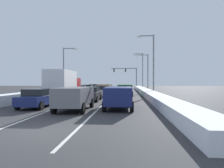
# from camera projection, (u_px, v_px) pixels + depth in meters

# --- Properties ---
(ground_plane) EXTENTS (133.82, 133.82, 0.00)m
(ground_plane) POSITION_uv_depth(u_px,v_px,m) (100.00, 96.00, 29.12)
(ground_plane) COLOR #333335
(lane_stripe_between_right_lane_and_center_lane) EXTENTS (0.14, 56.62, 0.01)m
(lane_stripe_between_right_lane_and_center_lane) POSITION_uv_depth(u_px,v_px,m) (114.00, 94.00, 34.12)
(lane_stripe_between_right_lane_and_center_lane) COLOR silver
(lane_stripe_between_right_lane_and_center_lane) RESTS_ON ground
(lane_stripe_between_center_lane_and_left_lane) EXTENTS (0.14, 56.62, 0.01)m
(lane_stripe_between_center_lane_and_left_lane) POSITION_uv_depth(u_px,v_px,m) (94.00, 94.00, 34.38)
(lane_stripe_between_center_lane_and_left_lane) COLOR silver
(lane_stripe_between_center_lane_and_left_lane) RESTS_ON ground
(snow_bank_right_shoulder) EXTENTS (1.72, 56.62, 0.75)m
(snow_bank_right_shoulder) POSITION_uv_depth(u_px,v_px,m) (146.00, 92.00, 33.72)
(snow_bank_right_shoulder) COLOR white
(snow_bank_right_shoulder) RESTS_ON ground
(snow_bank_left_shoulder) EXTENTS (1.40, 56.62, 0.93)m
(snow_bank_left_shoulder) POSITION_uv_depth(u_px,v_px,m) (64.00, 91.00, 34.77)
(snow_bank_left_shoulder) COLOR white
(snow_bank_left_shoulder) RESTS_ON ground
(suv_navy_right_lane_nearest) EXTENTS (2.16, 4.90, 1.67)m
(suv_navy_right_lane_nearest) POSITION_uv_depth(u_px,v_px,m) (119.00, 96.00, 15.63)
(suv_navy_right_lane_nearest) COLOR navy
(suv_navy_right_lane_nearest) RESTS_ON ground
(sedan_red_right_lane_second) EXTENTS (2.00, 4.50, 1.51)m
(sedan_red_right_lane_second) POSITION_uv_depth(u_px,v_px,m) (121.00, 94.00, 21.70)
(sedan_red_right_lane_second) COLOR maroon
(sedan_red_right_lane_second) RESTS_ON ground
(suv_green_right_lane_third) EXTENTS (2.16, 4.90, 1.67)m
(suv_green_right_lane_third) POSITION_uv_depth(u_px,v_px,m) (125.00, 89.00, 28.78)
(suv_green_right_lane_third) COLOR #1E5633
(suv_green_right_lane_third) RESTS_ON ground
(sedan_silver_right_lane_fourth) EXTENTS (2.00, 4.50, 1.51)m
(sedan_silver_right_lane_fourth) POSITION_uv_depth(u_px,v_px,m) (123.00, 89.00, 35.84)
(sedan_silver_right_lane_fourth) COLOR #B7BABF
(sedan_silver_right_lane_fourth) RESTS_ON ground
(sedan_black_right_lane_fifth) EXTENTS (2.00, 4.50, 1.51)m
(sedan_black_right_lane_fifth) POSITION_uv_depth(u_px,v_px,m) (125.00, 88.00, 41.89)
(sedan_black_right_lane_fifth) COLOR black
(sedan_black_right_lane_fifth) RESTS_ON ground
(suv_gray_center_lane_nearest) EXTENTS (2.16, 4.90, 1.67)m
(suv_gray_center_lane_nearest) POSITION_uv_depth(u_px,v_px,m) (75.00, 96.00, 14.82)
(suv_gray_center_lane_nearest) COLOR slate
(suv_gray_center_lane_nearest) RESTS_ON ground
(sedan_charcoal_center_lane_second) EXTENTS (2.00, 4.50, 1.51)m
(sedan_charcoal_center_lane_second) POSITION_uv_depth(u_px,v_px,m) (91.00, 94.00, 21.92)
(sedan_charcoal_center_lane_second) COLOR #38383D
(sedan_charcoal_center_lane_second) RESTS_ON ground
(sedan_white_center_lane_third) EXTENTS (2.00, 4.50, 1.51)m
(sedan_white_center_lane_third) POSITION_uv_depth(u_px,v_px,m) (100.00, 91.00, 27.94)
(sedan_white_center_lane_third) COLOR silver
(sedan_white_center_lane_third) RESTS_ON ground
(suv_tan_center_lane_fourth) EXTENTS (2.16, 4.90, 1.67)m
(suv_tan_center_lane_fourth) POSITION_uv_depth(u_px,v_px,m) (104.00, 88.00, 34.11)
(suv_tan_center_lane_fourth) COLOR #937F60
(suv_tan_center_lane_fourth) RESTS_ON ground
(sedan_maroon_center_lane_fifth) EXTENTS (2.00, 4.50, 1.51)m
(sedan_maroon_center_lane_fifth) POSITION_uv_depth(u_px,v_px,m) (108.00, 88.00, 40.40)
(sedan_maroon_center_lane_fifth) COLOR maroon
(sedan_maroon_center_lane_fifth) RESTS_ON ground
(sedan_navy_left_lane_nearest) EXTENTS (2.00, 4.50, 1.51)m
(sedan_navy_left_lane_nearest) POSITION_uv_depth(u_px,v_px,m) (38.00, 98.00, 16.36)
(sedan_navy_left_lane_nearest) COLOR navy
(sedan_navy_left_lane_nearest) RESTS_ON ground
(box_truck_left_lane_second) EXTENTS (2.53, 7.20, 3.36)m
(box_truck_left_lane_second) POSITION_uv_depth(u_px,v_px,m) (64.00, 83.00, 23.77)
(box_truck_left_lane_second) COLOR maroon
(box_truck_left_lane_second) RESTS_ON ground
(sedan_green_left_lane_third) EXTENTS (2.00, 4.50, 1.51)m
(sedan_green_left_lane_third) POSITION_uv_depth(u_px,v_px,m) (79.00, 90.00, 31.09)
(sedan_green_left_lane_third) COLOR #1E5633
(sedan_green_left_lane_third) RESTS_ON ground
(sedan_silver_left_lane_fourth) EXTENTS (2.00, 4.50, 1.51)m
(sedan_silver_left_lane_fourth) POSITION_uv_depth(u_px,v_px,m) (88.00, 89.00, 38.01)
(sedan_silver_left_lane_fourth) COLOR #B7BABF
(sedan_silver_left_lane_fourth) RESTS_ON ground
(sedan_black_left_lane_fifth) EXTENTS (2.00, 4.50, 1.51)m
(sedan_black_left_lane_fifth) POSITION_uv_depth(u_px,v_px,m) (94.00, 88.00, 44.56)
(sedan_black_left_lane_fifth) COLOR black
(sedan_black_left_lane_fifth) RESTS_ON ground
(traffic_light_gantry) EXTENTS (7.54, 0.47, 6.20)m
(traffic_light_gantry) POSITION_uv_depth(u_px,v_px,m) (128.00, 73.00, 59.52)
(traffic_light_gantry) COLOR slate
(traffic_light_gantry) RESTS_ON ground
(street_lamp_right_near) EXTENTS (2.66, 0.36, 9.29)m
(street_lamp_right_near) POSITION_uv_depth(u_px,v_px,m) (151.00, 60.00, 31.04)
(street_lamp_right_near) COLOR gray
(street_lamp_right_near) RESTS_ON ground
(street_lamp_right_mid) EXTENTS (2.66, 0.36, 7.68)m
(street_lamp_right_mid) POSITION_uv_depth(u_px,v_px,m) (146.00, 69.00, 41.31)
(street_lamp_right_mid) COLOR gray
(street_lamp_right_mid) RESTS_ON ground
(street_lamp_right_far) EXTENTS (2.66, 0.36, 9.34)m
(street_lamp_right_far) POSITION_uv_depth(u_px,v_px,m) (141.00, 68.00, 51.58)
(street_lamp_right_far) COLOR gray
(street_lamp_right_far) RESTS_ON ground
(street_lamp_left_mid) EXTENTS (2.66, 0.36, 8.32)m
(street_lamp_left_mid) POSITION_uv_depth(u_px,v_px,m) (65.00, 66.00, 37.12)
(street_lamp_left_mid) COLOR gray
(street_lamp_left_mid) RESTS_ON ground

